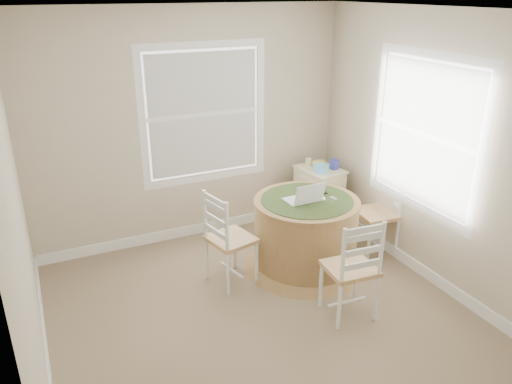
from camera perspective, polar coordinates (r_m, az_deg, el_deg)
room at (r=4.22m, az=1.74°, el=2.26°), size 3.64×3.64×2.64m
round_table at (r=5.19m, az=5.69°, el=-4.45°), size 1.25×1.25×0.77m
chair_left at (r=4.89m, az=-2.87°, el=-5.34°), size 0.48×0.50×0.95m
chair_near at (r=4.49m, az=10.69°, el=-8.50°), size 0.45×0.44×0.95m
chair_right at (r=5.58m, az=13.57°, el=-2.35°), size 0.45×0.46×0.95m
laptop at (r=4.99m, az=5.47°, el=-0.73°), size 0.35×0.31×0.23m
mouse at (r=5.07m, az=7.56°, el=-0.71°), size 0.07×0.10×0.03m
phone at (r=5.11m, az=8.82°, el=-0.73°), size 0.05×0.09×0.02m
keys at (r=5.20m, az=7.76°, el=-0.18°), size 0.06×0.06×0.02m
corner_chest at (r=6.13m, az=7.14°, el=-0.59°), size 0.48×0.61×0.74m
tissue_box at (r=5.86m, az=7.39°, el=2.72°), size 0.13×0.13×0.10m
box_yellow at (r=6.06m, az=7.24°, el=3.20°), size 0.16×0.12×0.06m
box_blue at (r=5.98m, az=8.88°, el=3.15°), size 0.09×0.09×0.12m
cup_cream at (r=6.07m, az=6.05°, el=3.42°), size 0.07×0.07×0.09m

